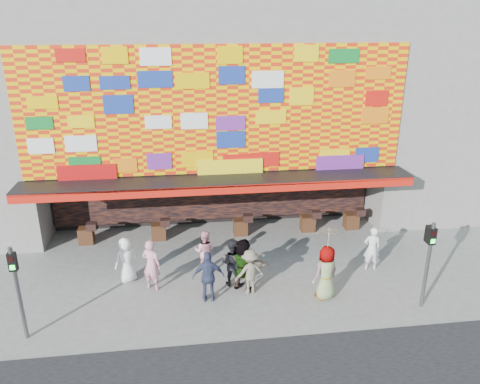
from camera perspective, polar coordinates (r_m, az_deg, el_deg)
The scene contains 15 objects.
ground at distance 16.42m, azimuth -1.35°, elevation -12.35°, with size 90.00×90.00×0.00m, color slate.
shop_building at distance 22.22m, azimuth -3.78°, elevation 11.05°, with size 15.20×9.40×10.00m.
neighbor_right at distance 26.20m, azimuth 26.62°, elevation 12.14°, with size 11.00×8.00×12.00m, color gray.
signal_left at distance 14.90m, azimuth -25.57°, elevation -10.00°, with size 0.22×0.20×3.00m.
signal_right at distance 16.02m, azimuth 22.03°, elevation -7.23°, with size 0.22×0.20×3.00m.
ped_a at distance 17.22m, azimuth -13.68°, elevation -8.06°, with size 0.82×0.54×1.68m, color white.
ped_b at distance 16.53m, azimuth -10.75°, elevation -8.71°, with size 0.68×0.45×1.87m, color pink.
ped_c at distance 16.52m, azimuth -0.96°, elevation -8.58°, with size 0.85×0.66×1.75m, color black.
ped_d at distance 16.10m, azimuth 1.20°, elevation -9.68°, with size 1.05×0.60×1.62m, color #776C56.
ped_e at distance 15.68m, azimuth -3.86°, elevation -10.25°, with size 1.06×0.44×1.80m, color #363E5E.
ped_f at distance 16.25m, azimuth 0.40°, elevation -8.84°, with size 1.75×0.56×1.89m, color gray.
ped_g at distance 16.02m, azimuth 10.45°, elevation -9.65°, with size 0.93×0.61×1.91m, color gray.
ped_h at distance 18.17m, azimuth 15.78°, elevation -6.63°, with size 0.62×0.41×1.71m, color silver.
ped_i at distance 17.47m, azimuth -4.33°, elevation -7.18°, with size 0.78×0.61×1.60m, color pink.
parasol at distance 15.46m, azimuth 10.73°, elevation -5.85°, with size 1.11×1.13×1.83m.
Camera 1 is at (-1.41, -13.68, 8.97)m, focal length 35.00 mm.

